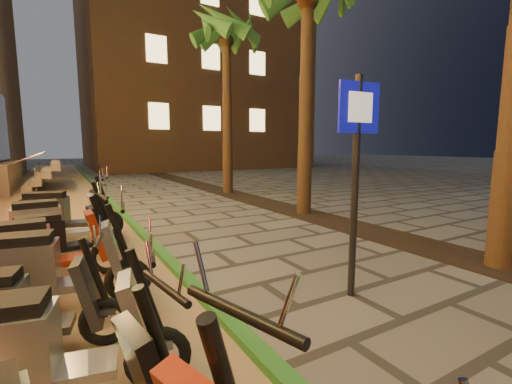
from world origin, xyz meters
TOP-DOWN VIEW (x-y plane):
  - parking_strip at (-2.60, 10.00)m, footprint 3.40×60.00m
  - green_curb at (-0.90, 10.00)m, footprint 0.18×60.00m
  - planting_strip at (3.60, 5.00)m, footprint 1.20×40.00m
  - apartment_block at (9.00, 32.00)m, footprint 18.00×16.06m
  - palm_d at (3.60, 12.00)m, footprint 2.97×3.02m
  - pedestrian_sign at (0.79, 2.42)m, footprint 0.61×0.11m
  - scooter_7 at (-2.56, 2.09)m, footprint 1.66×0.74m
  - scooter_8 at (-2.79, 2.95)m, footprint 1.54×0.69m
  - scooter_9 at (-2.54, 3.80)m, footprint 1.77×0.72m
  - scooter_10 at (-2.62, 4.75)m, footprint 1.71×0.60m
  - scooter_11 at (-2.46, 5.57)m, footprint 1.58×0.71m
  - scooter_12 at (-2.48, 6.38)m, footprint 1.78×0.62m
  - scooter_13 at (-2.36, 7.27)m, footprint 1.84×0.92m

SIDE VIEW (x-z plane):
  - parking_strip at x=-2.60m, z-range 0.00..0.01m
  - planting_strip at x=3.60m, z-range 0.00..0.02m
  - green_curb at x=-0.90m, z-range 0.00..0.10m
  - scooter_8 at x=-2.79m, z-range -0.07..1.01m
  - scooter_11 at x=-2.46m, z-range -0.07..1.04m
  - scooter_7 at x=-2.56m, z-range -0.08..1.09m
  - scooter_10 at x=-2.62m, z-range -0.08..1.13m
  - scooter_9 at x=-2.54m, z-range -0.08..1.16m
  - scooter_12 at x=-2.48m, z-range -0.08..1.17m
  - scooter_13 at x=-2.36m, z-range -0.09..1.21m
  - pedestrian_sign at x=0.79m, z-range 0.41..3.15m
  - palm_d at x=3.60m, z-range 2.36..9.53m
  - apartment_block at x=9.00m, z-range 0.00..25.00m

